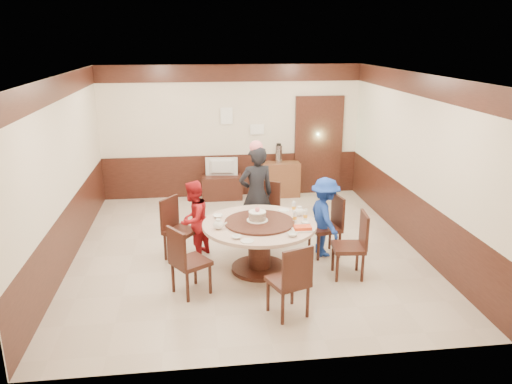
{
  "coord_description": "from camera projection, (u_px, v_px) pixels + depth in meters",
  "views": [
    {
      "loc": [
        -0.79,
        -7.5,
        3.35
      ],
      "look_at": [
        0.11,
        -0.38,
        1.1
      ],
      "focal_mm": 35.0,
      "sensor_mm": 36.0,
      "label": 1
    }
  ],
  "objects": [
    {
      "name": "bowl_2",
      "position": [
        237.0,
        237.0,
        6.7
      ],
      "size": [
        0.14,
        0.14,
        0.03
      ],
      "primitive_type": "imported",
      "color": "white",
      "rests_on": "banquet_table"
    },
    {
      "name": "chair_5",
      "position": [
        349.0,
        257.0,
        7.2
      ],
      "size": [
        0.49,
        0.48,
        0.97
      ],
      "rotation": [
        0.0,
        0.0,
        7.75
      ],
      "color": "#351710",
      "rests_on": "ground"
    },
    {
      "name": "person_blue",
      "position": [
        325.0,
        217.0,
        7.83
      ],
      "size": [
        0.58,
        0.88,
        1.27
      ],
      "primitive_type": "imported",
      "rotation": [
        0.0,
        0.0,
        1.72
      ],
      "color": "#18389C",
      "rests_on": "ground"
    },
    {
      "name": "shrimp_platter",
      "position": [
        303.0,
        228.0,
        6.97
      ],
      "size": [
        0.3,
        0.2,
        0.06
      ],
      "color": "white",
      "rests_on": "banquet_table"
    },
    {
      "name": "chair_2",
      "position": [
        180.0,
        240.0,
        7.8
      ],
      "size": [
        0.62,
        0.62,
        0.97
      ],
      "rotation": [
        0.0,
        0.0,
        4.08
      ],
      "color": "#351710",
      "rests_on": "ground"
    },
    {
      "name": "notice_left",
      "position": [
        227.0,
        116.0,
        10.46
      ],
      "size": [
        0.25,
        0.0,
        0.35
      ],
      "primitive_type": "cube",
      "color": "white",
      "rests_on": "room"
    },
    {
      "name": "chair_1",
      "position": [
        265.0,
        221.0,
        8.59
      ],
      "size": [
        0.6,
        0.6,
        0.97
      ],
      "rotation": [
        0.0,
        0.0,
        2.65
      ],
      "color": "#351710",
      "rests_on": "ground"
    },
    {
      "name": "saucer_near",
      "position": [
        247.0,
        241.0,
        6.6
      ],
      "size": [
        0.18,
        0.18,
        0.01
      ],
      "primitive_type": "cylinder",
      "color": "white",
      "rests_on": "banquet_table"
    },
    {
      "name": "side_cabinet",
      "position": [
        281.0,
        179.0,
        10.84
      ],
      "size": [
        0.8,
        0.4,
        0.75
      ],
      "primitive_type": "cube",
      "color": "brown",
      "rests_on": "ground"
    },
    {
      "name": "person_red",
      "position": [
        193.0,
        220.0,
        7.74
      ],
      "size": [
        0.72,
        0.76,
        1.25
      ],
      "primitive_type": "imported",
      "rotation": [
        0.0,
        0.0,
        4.16
      ],
      "color": "#AF171D",
      "rests_on": "ground"
    },
    {
      "name": "tv_stand",
      "position": [
        222.0,
        187.0,
        10.7
      ],
      "size": [
        0.85,
        0.45,
        0.5
      ],
      "primitive_type": "cube",
      "color": "#351710",
      "rests_on": "ground"
    },
    {
      "name": "banquet_table",
      "position": [
        259.0,
        237.0,
        7.32
      ],
      "size": [
        1.66,
        1.66,
        0.78
      ],
      "color": "#351710",
      "rests_on": "ground"
    },
    {
      "name": "teapot_right",
      "position": [
        299.0,
        212.0,
        7.54
      ],
      "size": [
        0.17,
        0.15,
        0.13
      ],
      "primitive_type": "ellipsoid",
      "color": "white",
      "rests_on": "banquet_table"
    },
    {
      "name": "birthday_cake",
      "position": [
        257.0,
        216.0,
        7.25
      ],
      "size": [
        0.31,
        0.31,
        0.21
      ],
      "color": "white",
      "rests_on": "banquet_table"
    },
    {
      "name": "notice_right",
      "position": [
        257.0,
        129.0,
        10.63
      ],
      "size": [
        0.3,
        0.0,
        0.22
      ],
      "primitive_type": "cube",
      "color": "white",
      "rests_on": "room"
    },
    {
      "name": "chair_3",
      "position": [
        190.0,
        273.0,
        6.71
      ],
      "size": [
        0.61,
        0.61,
        0.97
      ],
      "rotation": [
        0.0,
        0.0,
        5.29
      ],
      "color": "#351710",
      "rests_on": "ground"
    },
    {
      "name": "bowl_0",
      "position": [
        218.0,
        216.0,
        7.48
      ],
      "size": [
        0.15,
        0.15,
        0.04
      ],
      "primitive_type": "imported",
      "color": "white",
      "rests_on": "banquet_table"
    },
    {
      "name": "saucer_far",
      "position": [
        284.0,
        210.0,
        7.78
      ],
      "size": [
        0.18,
        0.18,
        0.01
      ],
      "primitive_type": "cylinder",
      "color": "white",
      "rests_on": "banquet_table"
    },
    {
      "name": "bottle_2",
      "position": [
        294.0,
        207.0,
        7.69
      ],
      "size": [
        0.06,
        0.06,
        0.16
      ],
      "primitive_type": "cylinder",
      "color": "white",
      "rests_on": "banquet_table"
    },
    {
      "name": "chair_4",
      "position": [
        289.0,
        293.0,
        6.19
      ],
      "size": [
        0.57,
        0.57,
        0.97
      ],
      "rotation": [
        0.0,
        0.0,
        6.65
      ],
      "color": "#351710",
      "rests_on": "ground"
    },
    {
      "name": "bottle_1",
      "position": [
        305.0,
        215.0,
        7.33
      ],
      "size": [
        0.06,
        0.06,
        0.16
      ],
      "primitive_type": "cylinder",
      "color": "white",
      "rests_on": "banquet_table"
    },
    {
      "name": "bowl_1",
      "position": [
        292.0,
        235.0,
        6.77
      ],
      "size": [
        0.14,
        0.14,
        0.04
      ],
      "primitive_type": "imported",
      "color": "white",
      "rests_on": "banquet_table"
    },
    {
      "name": "chair_0",
      "position": [
        326.0,
        236.0,
        7.93
      ],
      "size": [
        0.51,
        0.51,
        0.97
      ],
      "rotation": [
        0.0,
        0.0,
        1.73
      ],
      "color": "#351710",
      "rests_on": "ground"
    },
    {
      "name": "person_standing",
      "position": [
        256.0,
        195.0,
        8.31
      ],
      "size": [
        0.67,
        0.52,
        1.65
      ],
      "primitive_type": "imported",
      "rotation": [
        0.0,
        0.0,
        3.36
      ],
      "color": "black",
      "rests_on": "ground"
    },
    {
      "name": "room",
      "position": [
        247.0,
        186.0,
        7.89
      ],
      "size": [
        6.0,
        6.04,
        2.84
      ],
      "color": "#C4B09C",
      "rests_on": "ground"
    },
    {
      "name": "television",
      "position": [
        221.0,
        167.0,
        10.57
      ],
      "size": [
        0.69,
        0.16,
        0.39
      ],
      "primitive_type": "imported",
      "rotation": [
        0.0,
        0.0,
        3.03
      ],
      "color": "#959598",
      "rests_on": "tv_stand"
    },
    {
      "name": "teapot_left",
      "position": [
        218.0,
        225.0,
        7.02
      ],
      "size": [
        0.17,
        0.15,
        0.13
      ],
      "primitive_type": "ellipsoid",
      "color": "white",
      "rests_on": "banquet_table"
    },
    {
      "name": "thermos",
      "position": [
        279.0,
        154.0,
        10.67
      ],
      "size": [
        0.15,
        0.15,
        0.38
      ],
      "primitive_type": "cylinder",
      "color": "silver",
      "rests_on": "side_cabinet"
    },
    {
      "name": "bowl_3",
      "position": [
        305.0,
        223.0,
        7.21
      ],
      "size": [
        0.12,
        0.12,
        0.04
      ],
      "primitive_type": "imported",
      "color": "white",
      "rests_on": "banquet_table"
    },
    {
      "name": "bottle_0",
      "position": [
        295.0,
        217.0,
        7.26
      ],
      "size": [
        0.06,
        0.06,
        0.16
      ],
      "primitive_type": "cylinder",
      "color": "white",
      "rests_on": "banquet_table"
    }
  ]
}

